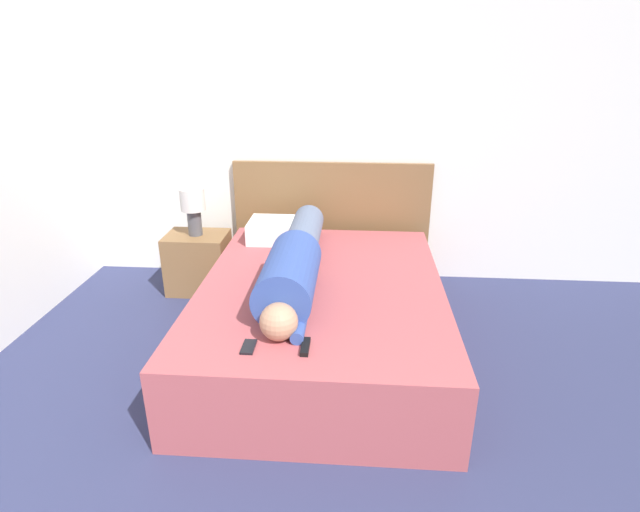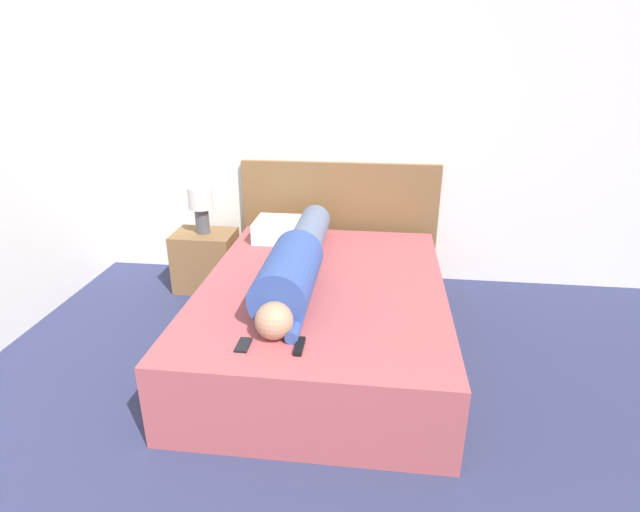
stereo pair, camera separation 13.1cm
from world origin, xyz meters
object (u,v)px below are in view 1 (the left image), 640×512
cell_phone (249,347)px  table_lamp (193,206)px  bed (322,316)px  tv_remote (305,347)px  nightstand (199,262)px  pillow_near_headboard (281,230)px  person_lying (295,262)px

cell_phone → table_lamp: bearing=115.6°
bed → tv_remote: size_ratio=13.85×
nightstand → pillow_near_headboard: (0.71, -0.05, 0.32)m
table_lamp → cell_phone: (0.77, -1.61, -0.24)m
table_lamp → tv_remote: size_ratio=2.54×
nightstand → cell_phone: cell_phone is taller
bed → nightstand: bearing=142.9°
table_lamp → pillow_near_headboard: table_lamp is taller
bed → table_lamp: table_lamp is taller
cell_phone → nightstand: bearing=115.6°
table_lamp → cell_phone: 1.80m
tv_remote → bed: bearing=88.0°
table_lamp → pillow_near_headboard: size_ratio=0.77×
table_lamp → person_lying: table_lamp is taller
bed → table_lamp: bearing=142.9°
pillow_near_headboard → cell_phone: size_ratio=3.83×
bed → person_lying: bearing=-176.5°
tv_remote → table_lamp: bearing=123.5°
nightstand → table_lamp: size_ratio=1.29×
nightstand → person_lying: size_ratio=0.28×
nightstand → person_lying: person_lying is taller
tv_remote → pillow_near_headboard: bearing=102.7°
bed → pillow_near_headboard: bearing=116.0°
nightstand → cell_phone: bearing=-64.4°
person_lying → tv_remote: person_lying is taller
bed → pillow_near_headboard: (-0.38, 0.77, 0.32)m
cell_phone → person_lying: bearing=79.7°
pillow_near_headboard → nightstand: bearing=176.0°
person_lying → pillow_near_headboard: person_lying is taller
bed → cell_phone: (-0.31, -0.79, 0.25)m
nightstand → tv_remote: tv_remote is taller
bed → table_lamp: size_ratio=5.45×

